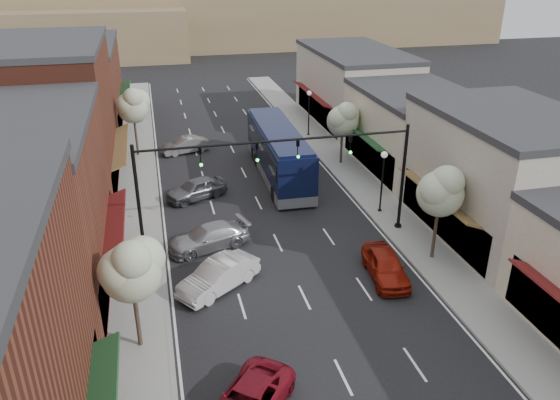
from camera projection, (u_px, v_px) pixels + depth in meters
ground at (316, 320)px, 26.59m from camera, size 160.00×160.00×0.00m
sidewalk_left at (137, 189)px, 41.12m from camera, size 2.80×73.00×0.15m
sidewalk_right at (348, 169)px, 44.70m from camera, size 2.80×73.00×0.15m
curb_left at (156, 187)px, 41.42m from camera, size 0.25×73.00×0.17m
curb_right at (332, 171)px, 44.40m from camera, size 0.25×73.00×0.17m
bldg_left_midnear at (7, 212)px, 26.92m from camera, size 10.14×14.10×9.40m
bldg_left_midfar at (45, 120)px, 38.98m from camera, size 10.14×14.10×10.90m
bldg_left_far at (72, 87)px, 53.64m from camera, size 10.14×18.10×8.40m
bldg_right_midnear at (504, 176)px, 33.19m from camera, size 9.14×12.10×7.90m
bldg_right_midfar at (414, 130)px, 44.10m from camera, size 9.14×12.10×6.40m
bldg_right_far at (353, 86)px, 56.27m from camera, size 9.14×16.10×7.40m
hill_far at (178, 11)px, 103.62m from camera, size 120.00×30.00×12.00m
hill_near at (29, 34)px, 88.52m from camera, size 50.00×20.00×8.00m
signal_mast_right at (368, 165)px, 32.93m from camera, size 8.22×0.46×7.00m
signal_mast_left at (180, 182)px, 30.54m from camera, size 8.22×0.46×7.00m
tree_right_near at (442, 189)px, 30.00m from camera, size 2.85×2.65×5.95m
tree_right_far at (344, 118)px, 44.33m from camera, size 2.85×2.65×5.43m
tree_left_near at (132, 268)px, 23.03m from camera, size 2.85×2.65×5.69m
tree_left_far at (133, 105)px, 45.84m from camera, size 2.85×2.65×6.13m
lamp_post_near at (383, 172)px, 36.28m from camera, size 0.44×0.44×4.44m
lamp_post_far at (309, 106)px, 51.74m from camera, size 0.44×0.44×4.44m
coach_bus at (279, 152)px, 42.67m from camera, size 3.18×13.08×3.97m
red_hatchback at (386, 266)px, 29.75m from camera, size 2.29×4.68×1.54m
parked_car_b at (218, 276)px, 28.78m from camera, size 4.87×4.16×1.58m
parked_car_c at (208, 237)px, 32.78m from camera, size 5.37×3.37×1.45m
parked_car_d at (196, 189)px, 39.36m from camera, size 4.83×3.49×1.53m
parked_car_e at (185, 145)px, 48.37m from camera, size 4.46×2.60×1.39m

